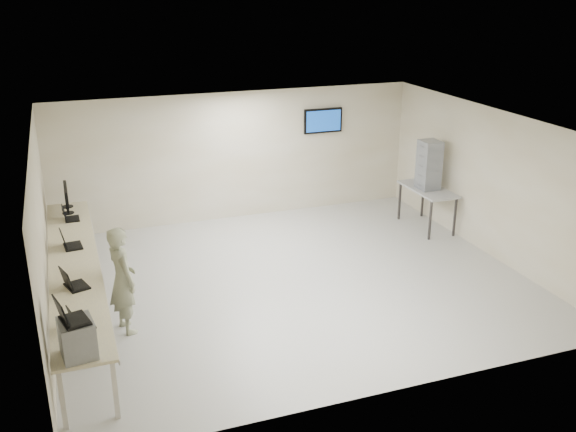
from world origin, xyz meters
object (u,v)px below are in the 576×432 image
object	(u,v)px
equipment_box	(77,338)
side_table	(428,192)
soldier	(123,280)
workbench	(75,267)

from	to	relation	value
equipment_box	side_table	world-z (taller)	equipment_box
soldier	workbench	bearing A→B (deg)	23.81
equipment_box	side_table	xyz separation A→B (m)	(7.25, 4.22, -0.32)
equipment_box	soldier	xyz separation A→B (m)	(0.70, 2.01, -0.29)
workbench	equipment_box	bearing A→B (deg)	-91.31
side_table	equipment_box	bearing A→B (deg)	-149.77
equipment_box	side_table	size ratio (longest dim) A/B	0.31
equipment_box	workbench	bearing A→B (deg)	81.10
workbench	soldier	bearing A→B (deg)	-49.29
equipment_box	side_table	bearing A→B (deg)	22.63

